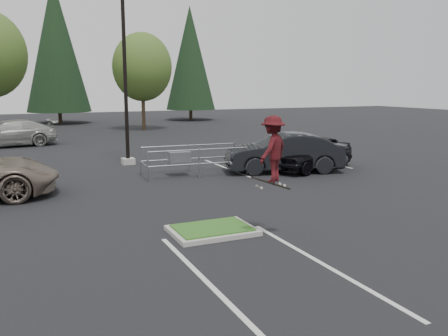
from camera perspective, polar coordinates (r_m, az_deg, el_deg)
name	(u,v)px	position (r m, az deg, el deg)	size (l,w,h in m)	color
ground	(212,233)	(12.78, -1.43, -7.78)	(120.00, 120.00, 0.00)	black
grass_median	(212,230)	(12.75, -1.43, -7.45)	(2.20, 1.60, 0.16)	#99978E
stall_lines	(115,192)	(18.00, -12.93, -2.79)	(22.62, 17.60, 0.01)	silver
light_pole	(125,71)	(23.81, -11.83, 11.34)	(0.70, 0.60, 10.12)	#99978E
decid_c	(142,69)	(42.45, -9.83, 11.63)	(5.12, 5.12, 8.38)	#38281C
conif_b	(56,45)	(52.09, -19.56, 13.73)	(6.38, 6.38, 14.50)	#38281C
conif_c	(190,58)	(54.14, -4.10, 13.04)	(5.50, 5.50, 12.50)	#38281C
cart_corral	(183,157)	(20.62, -4.99, 1.27)	(4.56, 1.90, 1.27)	gray
skateboarder	(271,149)	(11.91, 5.74, 2.25)	(1.24, 1.12, 1.92)	black
car_r_charc	(284,153)	(21.61, 7.28, 1.84)	(1.86, 5.32, 1.75)	black
car_r_black	(312,153)	(22.43, 10.55, 1.83)	(1.87, 4.66, 1.59)	black
car_far_silver	(9,133)	(33.36, -24.40, 3.81)	(2.37, 5.82, 1.69)	#A4A49F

